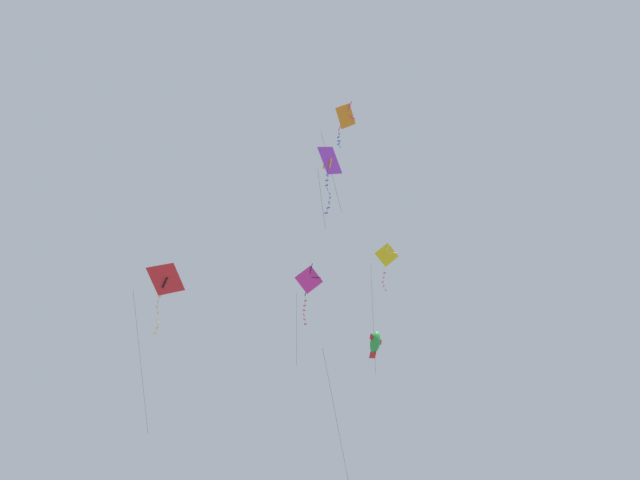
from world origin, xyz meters
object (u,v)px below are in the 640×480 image
(kite_delta_near_left, at_px, (165,280))
(kite_diamond_upper_right, at_px, (386,256))
(kite_fish_mid_left, at_px, (375,343))
(kite_delta_low_drifter, at_px, (329,162))
(kite_diamond_highest, at_px, (345,117))
(kite_diamond_far_centre, at_px, (309,281))

(kite_delta_near_left, distance_m, kite_diamond_upper_right, 16.24)
(kite_fish_mid_left, distance_m, kite_diamond_upper_right, 14.33)
(kite_delta_low_drifter, xyz_separation_m, kite_fish_mid_left, (0.35, -4.60, -8.03))
(kite_diamond_highest, distance_m, kite_fish_mid_left, 12.04)
(kite_delta_low_drifter, height_order, kite_diamond_far_centre, kite_delta_low_drifter)
(kite_delta_low_drifter, bearing_deg, kite_delta_near_left, 87.23)
(kite_fish_mid_left, bearing_deg, kite_diamond_far_centre, 66.38)
(kite_delta_low_drifter, relative_size, kite_diamond_upper_right, 0.48)
(kite_fish_mid_left, bearing_deg, kite_diamond_highest, -163.93)
(kite_delta_near_left, xyz_separation_m, kite_diamond_upper_right, (-6.24, -13.72, 6.07))
(kite_diamond_highest, xyz_separation_m, kite_delta_near_left, (10.89, 1.14, -7.11))
(kite_diamond_far_centre, xyz_separation_m, kite_diamond_upper_right, (-2.40, -5.61, 3.61))
(kite_diamond_highest, bearing_deg, kite_delta_near_left, 87.06)
(kite_delta_low_drifter, xyz_separation_m, kite_diamond_far_centre, (6.68, -7.99, -1.21))
(kite_diamond_far_centre, height_order, kite_delta_near_left, kite_diamond_far_centre)
(kite_delta_near_left, bearing_deg, kite_fish_mid_left, -64.77)
(kite_delta_low_drifter, bearing_deg, kite_diamond_upper_right, 14.10)
(kite_delta_low_drifter, bearing_deg, kite_diamond_far_centre, 36.54)
(kite_fish_mid_left, distance_m, kite_delta_near_left, 12.03)
(kite_diamond_highest, relative_size, kite_fish_mid_left, 0.83)
(kite_diamond_highest, height_order, kite_diamond_far_centre, kite_diamond_highest)
(kite_diamond_far_centre, distance_m, kite_diamond_upper_right, 7.09)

